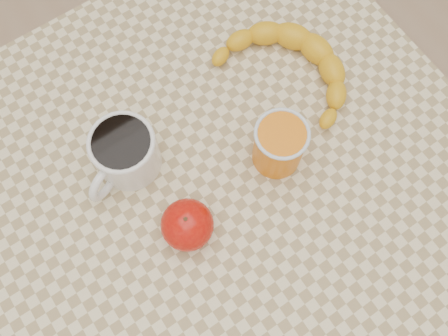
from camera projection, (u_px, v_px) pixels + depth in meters
ground at (224, 254)px, 1.48m from camera, size 3.00×3.00×0.00m
table at (224, 188)px, 0.85m from camera, size 0.80×0.80×0.75m
coffee_mug at (124, 152)px, 0.74m from camera, size 0.15×0.13×0.08m
orange_juice_glass at (279, 145)px, 0.74m from camera, size 0.08×0.08×0.09m
apple at (187, 225)px, 0.71m from camera, size 0.09×0.09×0.07m
banana at (290, 69)px, 0.81m from camera, size 0.30×0.35×0.04m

